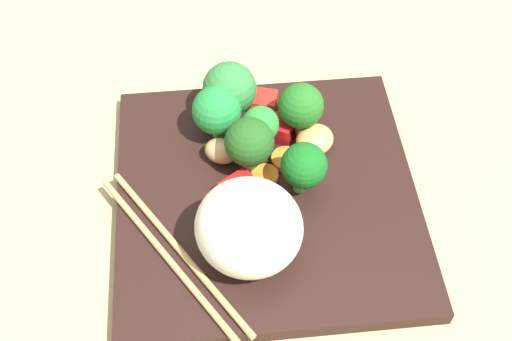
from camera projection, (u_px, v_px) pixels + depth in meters
The scene contains 21 objects.
ground_plane at pixel (266, 207), 64.02cm from camera, with size 110.00×110.00×2.00cm, color tan.
square_plate at pixel (267, 196), 62.56cm from camera, with size 28.37×28.37×1.69cm, color black.
rice_mound at pixel (249, 228), 54.61cm from camera, with size 9.21×8.86×8.14cm, color silver.
broccoli_floret_0 at pixel (301, 107), 63.44cm from camera, with size 4.50×4.50×6.25cm.
broccoli_floret_1 at pixel (260, 125), 62.72cm from camera, with size 3.61×3.61×5.21cm.
broccoli_floret_2 at pixel (217, 111), 63.42cm from camera, with size 4.87×4.87×6.10cm.
broccoli_floret_3 at pixel (229, 89), 64.77cm from camera, with size 5.43×5.43×6.70cm.
broccoli_floret_4 at pixel (249, 143), 60.71cm from camera, with size 4.71×4.71×6.35cm.
broccoli_floret_5 at pixel (304, 166), 59.35cm from camera, with size 4.33×4.33×5.73cm.
carrot_slice_0 at pixel (267, 176), 62.59cm from camera, with size 2.61×2.61×0.65cm, color orange.
carrot_slice_1 at pixel (286, 159), 63.80cm from camera, with size 2.87×2.87×0.66cm, color orange.
carrot_slice_2 at pixel (256, 125), 66.51cm from camera, with size 3.19×3.19×0.72cm, color orange.
carrot_slice_3 at pixel (238, 136), 65.62cm from camera, with size 2.02×2.02×0.66cm, color orange.
pepper_chunk_0 at pixel (282, 129), 65.21cm from camera, with size 2.46×2.16×2.14cm, color red.
pepper_chunk_1 at pixel (264, 102), 67.82cm from camera, with size 2.46×2.67×1.63cm, color red.
pepper_chunk_2 at pixel (239, 188), 61.11cm from camera, with size 3.18×2.58×1.61cm, color red.
chicken_piece_0 at pixel (301, 104), 66.95cm from camera, with size 3.91×3.11×2.60cm, color tan.
chicken_piece_2 at pixel (221, 151), 63.31cm from camera, with size 3.33×2.63×2.41cm, color tan.
chicken_piece_3 at pixel (315, 140), 64.25cm from camera, with size 3.88×3.55×2.33cm, color #D6B15D.
chicken_piece_4 at pixel (311, 165), 62.62cm from camera, with size 2.55×2.27×1.83cm, color tan.
chopstick_pair at pixel (173, 254), 57.40cm from camera, with size 18.71×12.98×0.61cm.
Camera 1 is at (-35.64, 4.86, 52.10)cm, focal length 45.74 mm.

